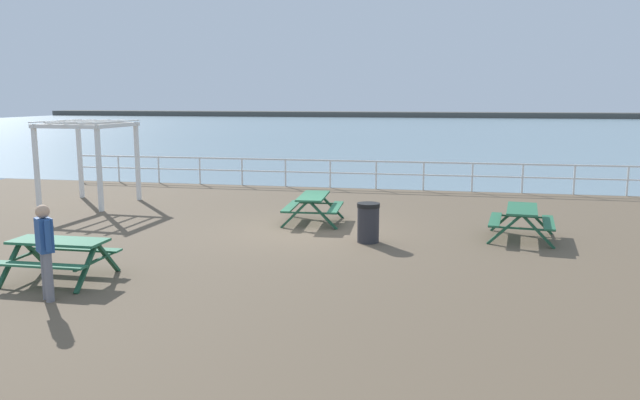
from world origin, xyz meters
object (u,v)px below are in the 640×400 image
picnic_table_near_left (59,250)px  visitor (45,246)px  lattice_pergola (88,143)px  picnic_table_mid_centre (313,202)px  picnic_table_near_right (522,216)px  litter_bin (368,223)px

picnic_table_near_left → visitor: 1.30m
visitor → lattice_pergola: 10.13m
picnic_table_mid_centre → picnic_table_near_right: bearing=-103.2°
lattice_pergola → picnic_table_near_left: bearing=-59.5°
picnic_table_mid_centre → lattice_pergola: size_ratio=0.70×
picnic_table_near_right → lattice_pergola: (-13.15, 2.55, 1.41)m
picnic_table_near_right → litter_bin: litter_bin is taller
visitor → picnic_table_mid_centre: bearing=-162.4°
visitor → lattice_pergola: size_ratio=0.61×
picnic_table_near_right → picnic_table_mid_centre: bearing=87.0°
picnic_table_near_right → picnic_table_mid_centre: 5.49m
picnic_table_near_left → lattice_pergola: lattice_pergola is taller
picnic_table_near_right → visitor: (-8.50, -6.39, 0.36)m
picnic_table_mid_centre → litter_bin: size_ratio=1.98×
picnic_table_near_left → picnic_table_mid_centre: size_ratio=0.96×
picnic_table_near_left → picnic_table_near_right: same height
lattice_pergola → picnic_table_mid_centre: bearing=-8.8°
visitor → lattice_pergola: (-4.64, 8.94, 1.05)m
picnic_table_near_left → litter_bin: litter_bin is taller
picnic_table_mid_centre → lattice_pergola: bearing=75.4°
picnic_table_near_right → visitor: size_ratio=1.19×
picnic_table_near_left → visitor: size_ratio=1.09×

